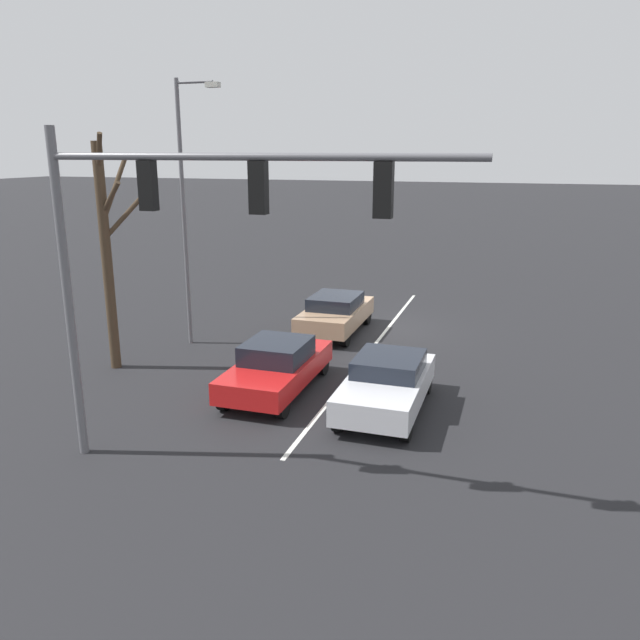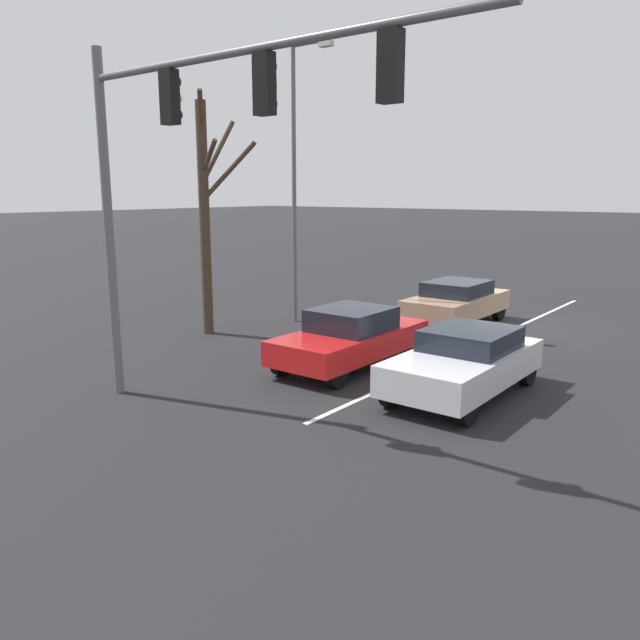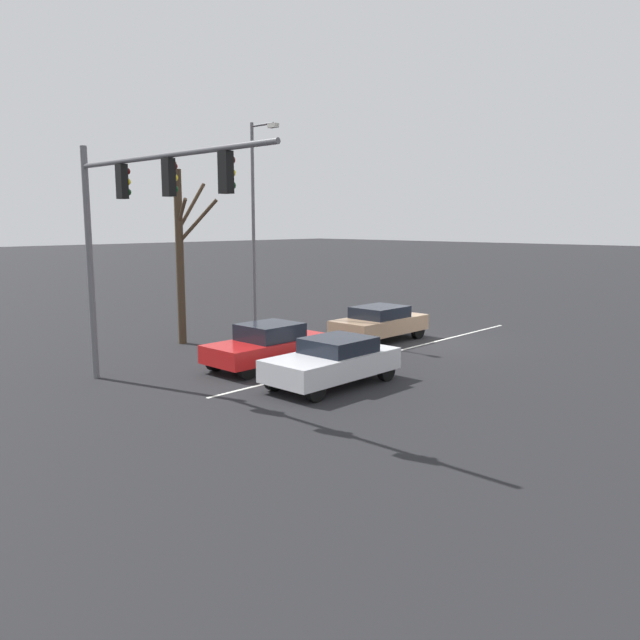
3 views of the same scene
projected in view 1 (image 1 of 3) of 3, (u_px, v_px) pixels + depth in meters
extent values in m
plane|color=black|center=(388.00, 329.00, 24.03)|extent=(240.00, 240.00, 0.00)
cube|color=silver|center=(372.00, 348.00, 21.66)|extent=(0.12, 17.16, 0.01)
cube|color=red|center=(277.00, 370.00, 17.65)|extent=(1.90, 4.55, 0.60)
cube|color=black|center=(277.00, 351.00, 17.52)|extent=(1.67, 1.88, 0.55)
cube|color=red|center=(323.00, 345.00, 19.46)|extent=(0.24, 0.06, 0.12)
cube|color=red|center=(284.00, 341.00, 19.86)|extent=(0.24, 0.06, 0.12)
cylinder|color=black|center=(282.00, 406.00, 15.93)|extent=(0.22, 0.66, 0.66)
cylinder|color=black|center=(224.00, 398.00, 16.42)|extent=(0.22, 0.66, 0.66)
cylinder|color=black|center=(323.00, 364.00, 19.04)|extent=(0.22, 0.66, 0.66)
cylinder|color=black|center=(273.00, 359.00, 19.53)|extent=(0.22, 0.66, 0.66)
cube|color=silver|center=(386.00, 387.00, 16.29)|extent=(1.93, 4.32, 0.65)
cube|color=black|center=(389.00, 364.00, 16.41)|extent=(1.70, 1.92, 0.45)
cube|color=red|center=(425.00, 359.00, 17.99)|extent=(0.24, 0.06, 0.12)
cube|color=red|center=(379.00, 355.00, 18.39)|extent=(0.24, 0.06, 0.12)
cylinder|color=black|center=(406.00, 427.00, 14.67)|extent=(0.22, 0.66, 0.66)
cylinder|color=black|center=(339.00, 418.00, 15.17)|extent=(0.22, 0.66, 0.66)
cylinder|color=black|center=(427.00, 382.00, 17.58)|extent=(0.22, 0.66, 0.66)
cylinder|color=black|center=(369.00, 375.00, 18.07)|extent=(0.22, 0.66, 0.66)
cube|color=tan|center=(336.00, 315.00, 23.36)|extent=(1.92, 4.33, 0.63)
cube|color=black|center=(336.00, 301.00, 23.21)|extent=(1.69, 2.09, 0.46)
cube|color=red|center=(367.00, 300.00, 25.07)|extent=(0.24, 0.06, 0.12)
cube|color=red|center=(335.00, 298.00, 25.47)|extent=(0.24, 0.06, 0.12)
cylinder|color=black|center=(345.00, 337.00, 21.76)|extent=(0.22, 0.71, 0.71)
cylinder|color=black|center=(301.00, 332.00, 22.26)|extent=(0.22, 0.71, 0.71)
cylinder|color=black|center=(367.00, 315.00, 24.62)|extent=(0.22, 0.71, 0.71)
cylinder|color=black|center=(327.00, 312.00, 25.12)|extent=(0.22, 0.71, 0.71)
cylinder|color=slate|center=(68.00, 300.00, 13.26)|extent=(0.20, 0.20, 7.12)
cylinder|color=slate|center=(247.00, 157.00, 11.21)|extent=(8.54, 0.14, 0.14)
cube|color=black|center=(383.00, 190.00, 10.61)|extent=(0.32, 0.22, 0.95)
sphere|color=#4C0C0C|center=(386.00, 173.00, 10.68)|extent=(0.20, 0.20, 0.20)
sphere|color=yellow|center=(385.00, 190.00, 10.75)|extent=(0.20, 0.20, 0.20)
sphere|color=#0A3814|center=(385.00, 206.00, 10.83)|extent=(0.20, 0.20, 0.20)
cube|color=black|center=(258.00, 188.00, 11.29)|extent=(0.32, 0.22, 0.95)
sphere|color=#4C0C0C|center=(262.00, 171.00, 11.37)|extent=(0.20, 0.20, 0.20)
sphere|color=yellow|center=(262.00, 187.00, 11.44)|extent=(0.20, 0.20, 0.20)
sphere|color=#0A3814|center=(262.00, 203.00, 11.52)|extent=(0.20, 0.20, 0.20)
cube|color=black|center=(148.00, 186.00, 11.98)|extent=(0.32, 0.22, 0.95)
sphere|color=#4C0C0C|center=(151.00, 170.00, 12.06)|extent=(0.20, 0.20, 0.20)
sphere|color=yellow|center=(152.00, 185.00, 12.13)|extent=(0.20, 0.20, 0.20)
sphere|color=#0A3814|center=(153.00, 200.00, 12.21)|extent=(0.20, 0.20, 0.20)
cylinder|color=slate|center=(184.00, 218.00, 21.11)|extent=(0.14, 0.14, 8.89)
cylinder|color=slate|center=(194.00, 82.00, 19.79)|extent=(1.30, 0.09, 0.09)
cube|color=beige|center=(213.00, 85.00, 19.62)|extent=(0.44, 0.24, 0.16)
cylinder|color=#423323|center=(107.00, 259.00, 18.87)|extent=(0.32, 0.32, 6.91)
cylinder|color=#423323|center=(130.00, 210.00, 18.71)|extent=(1.46, 1.07, 1.73)
cylinder|color=#423323|center=(110.00, 198.00, 18.20)|extent=(0.89, 0.33, 1.02)
cylinder|color=#423323|center=(99.00, 152.00, 17.81)|extent=(0.62, 0.58, 1.13)
cylinder|color=#423323|center=(114.00, 190.00, 18.88)|extent=(0.23, 1.33, 1.87)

